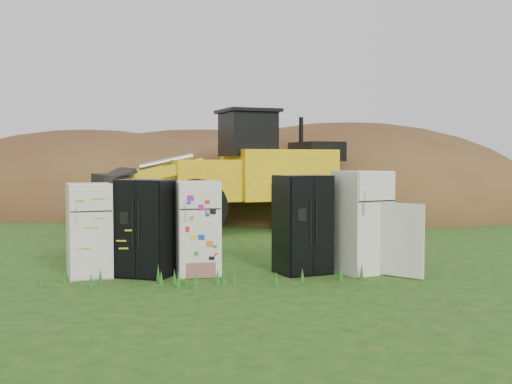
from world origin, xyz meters
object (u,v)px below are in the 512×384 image
(fridge_black_side, at_px, (146,228))
(fridge_open_door, at_px, (362,222))
(fridge_black_right, at_px, (303,224))
(wheel_loader, at_px, (219,170))
(fridge_leftmost, at_px, (89,230))
(fridge_sticker, at_px, (197,228))

(fridge_black_side, bearing_deg, fridge_open_door, 22.28)
(fridge_black_side, xyz_separation_m, fridge_open_door, (3.83, 0.01, 0.07))
(fridge_black_right, distance_m, wheel_loader, 7.29)
(fridge_leftmost, xyz_separation_m, wheel_loader, (2.48, 7.17, 0.92))
(fridge_leftmost, bearing_deg, fridge_sticker, -14.66)
(fridge_sticker, bearing_deg, fridge_open_door, -10.10)
(fridge_leftmost, relative_size, fridge_sticker, 0.98)
(fridge_black_right, xyz_separation_m, fridge_open_door, (1.07, -0.04, 0.04))
(fridge_black_right, relative_size, wheel_loader, 0.24)
(fridge_leftmost, height_order, fridge_black_right, fridge_black_right)
(fridge_black_side, height_order, wheel_loader, wheel_loader)
(wheel_loader, bearing_deg, fridge_open_door, -88.12)
(fridge_open_door, bearing_deg, fridge_black_side, 155.26)
(fridge_sticker, distance_m, fridge_black_right, 1.87)
(fridge_leftmost, xyz_separation_m, fridge_black_side, (0.97, -0.01, 0.03))
(fridge_black_side, height_order, fridge_sticker, fridge_black_side)
(fridge_sticker, bearing_deg, fridge_black_right, -9.25)
(fridge_sticker, relative_size, fridge_black_right, 0.94)
(fridge_leftmost, relative_size, wheel_loader, 0.23)
(fridge_sticker, height_order, wheel_loader, wheel_loader)
(fridge_black_side, distance_m, fridge_open_door, 3.83)
(fridge_black_side, bearing_deg, fridge_black_right, 23.26)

